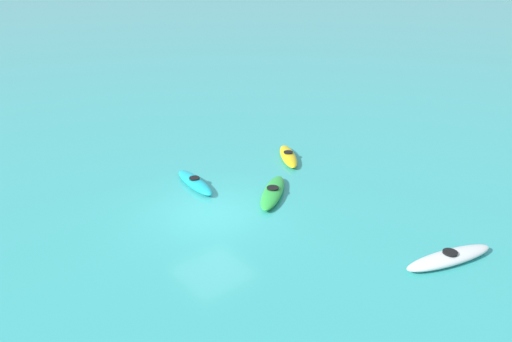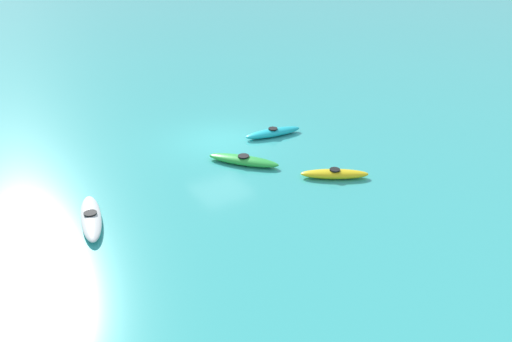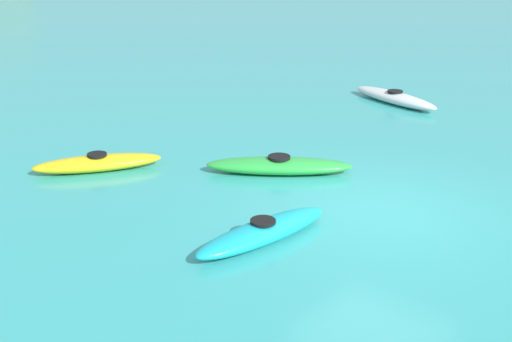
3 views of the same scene
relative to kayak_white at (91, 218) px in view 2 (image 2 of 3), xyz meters
name	(u,v)px [view 2 (image 2 of 3)]	position (x,y,z in m)	size (l,w,h in m)	color
ground_plane	(220,141)	(-6.98, -3.77, -0.16)	(600.00, 600.00, 0.00)	#38ADA8
kayak_white	(91,218)	(0.00, 0.00, 0.00)	(1.46, 3.17, 0.37)	white
kayak_yellow	(335,174)	(-8.98, 1.73, 0.00)	(2.53, 1.93, 0.37)	yellow
kayak_green	(244,160)	(-6.65, -1.18, 0.00)	(2.42, 2.76, 0.37)	green
kayak_cyan	(273,132)	(-9.25, -2.98, 0.00)	(2.73, 0.95, 0.37)	#19B7C6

